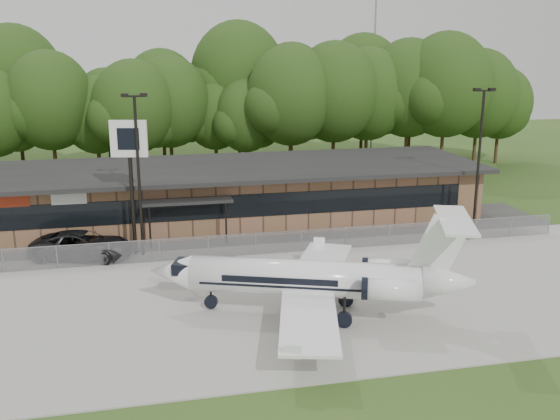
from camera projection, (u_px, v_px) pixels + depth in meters
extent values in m
plane|color=#314F1C|center=(273.00, 377.00, 25.11)|extent=(160.00, 160.00, 0.00)
cube|color=#9E9B93|center=(242.00, 300.00, 32.65)|extent=(64.00, 18.00, 0.08)
cube|color=#383835|center=(216.00, 237.00, 43.52)|extent=(50.00, 9.00, 0.06)
cube|color=brown|center=(209.00, 195.00, 47.27)|extent=(40.00, 10.00, 4.00)
cube|color=black|center=(216.00, 207.00, 42.45)|extent=(36.00, 0.08, 1.60)
cube|color=black|center=(208.00, 168.00, 46.26)|extent=(41.00, 11.50, 0.30)
cube|color=black|center=(187.00, 201.00, 41.31)|extent=(6.00, 1.60, 0.20)
cube|color=#A62D14|center=(11.00, 202.00, 39.44)|extent=(2.20, 0.06, 0.70)
cube|color=silver|center=(69.00, 199.00, 40.17)|extent=(2.20, 0.06, 0.70)
cube|color=gray|center=(224.00, 247.00, 39.09)|extent=(46.00, 0.03, 1.50)
cube|color=gray|center=(224.00, 235.00, 38.90)|extent=(46.00, 0.04, 0.04)
cylinder|color=gray|center=(374.00, 50.00, 71.87)|extent=(0.20, 0.20, 25.00)
cylinder|color=black|center=(139.00, 179.00, 38.39)|extent=(0.18, 0.18, 10.00)
cube|color=black|center=(134.00, 96.00, 37.11)|extent=(1.20, 0.12, 0.12)
cube|color=black|center=(125.00, 95.00, 36.98)|extent=(0.45, 0.30, 0.22)
cube|color=black|center=(143.00, 95.00, 37.21)|extent=(0.45, 0.30, 0.22)
cylinder|color=black|center=(478.00, 164.00, 43.18)|extent=(0.18, 0.18, 10.00)
cube|color=black|center=(484.00, 91.00, 41.90)|extent=(1.20, 0.12, 0.12)
cube|color=black|center=(477.00, 90.00, 41.76)|extent=(0.45, 0.30, 0.22)
cube|color=black|center=(492.00, 89.00, 41.99)|extent=(0.45, 0.30, 0.22)
cylinder|color=white|center=(304.00, 280.00, 30.37)|extent=(11.12, 5.54, 1.79)
cone|color=white|center=(171.00, 273.00, 31.24)|extent=(2.72, 2.45, 1.79)
cone|color=white|center=(448.00, 283.00, 29.44)|extent=(2.93, 2.53, 1.79)
cube|color=white|center=(309.00, 322.00, 26.88)|extent=(4.62, 7.15, 0.13)
cube|color=white|center=(321.00, 265.00, 33.96)|extent=(4.62, 7.15, 0.13)
cylinder|color=white|center=(389.00, 291.00, 28.46)|extent=(2.66, 1.79, 1.01)
cylinder|color=white|center=(387.00, 270.00, 31.14)|extent=(2.66, 1.79, 1.01)
cube|color=white|center=(438.00, 250.00, 29.10)|extent=(2.64, 1.09, 3.37)
cube|color=white|center=(455.00, 222.00, 28.66)|extent=(3.14, 5.33, 0.11)
cube|color=black|center=(186.00, 268.00, 31.06)|extent=(1.51, 1.65, 0.56)
cube|color=black|center=(345.00, 311.00, 30.49)|extent=(1.77, 2.83, 0.78)
cylinder|color=black|center=(211.00, 303.00, 31.36)|extent=(0.86, 0.86, 0.25)
imported|color=#28282A|center=(83.00, 245.00, 38.97)|extent=(6.75, 4.43, 1.73)
cylinder|color=black|center=(132.00, 193.00, 38.80)|extent=(0.29, 0.29, 8.19)
cube|color=silver|center=(129.00, 139.00, 37.94)|extent=(2.26, 0.72, 2.25)
cube|color=black|center=(128.00, 139.00, 37.82)|extent=(1.31, 0.32, 1.33)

